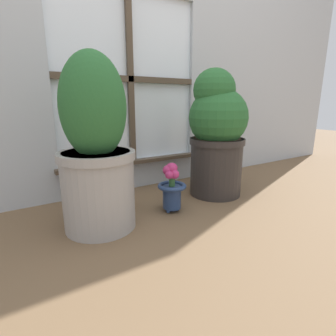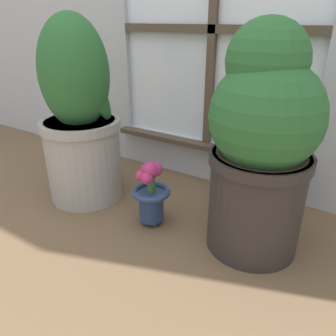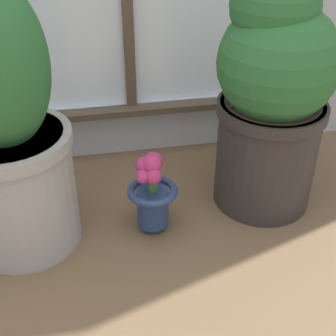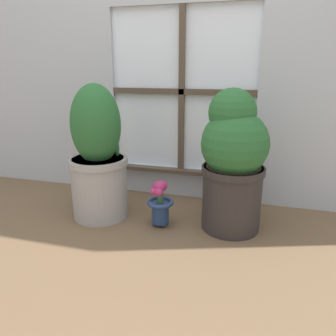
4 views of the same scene
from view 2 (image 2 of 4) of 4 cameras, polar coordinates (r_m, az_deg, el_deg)
The scene contains 4 objects.
ground_plane at distance 1.27m, azimuth -5.87°, elevation -11.82°, with size 10.00×10.00×0.00m, color brown.
potted_plant_left at distance 1.45m, azimuth -15.11°, elevation 8.10°, with size 0.34×0.34×0.78m.
potted_plant_right at distance 1.09m, azimuth 15.99°, elevation 4.21°, with size 0.35×0.35×0.76m.
flower_vase at distance 1.28m, azimuth -3.12°, elevation -4.22°, with size 0.15×0.15×0.27m.
Camera 2 is at (0.65, -0.79, 0.75)m, focal length 35.00 mm.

